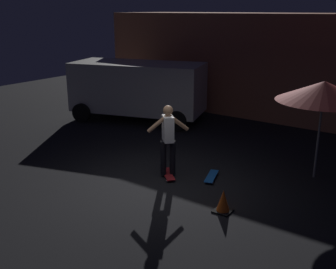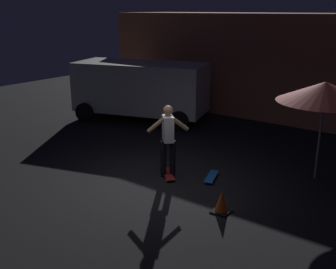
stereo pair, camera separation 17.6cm
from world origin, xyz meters
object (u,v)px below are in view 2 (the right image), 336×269
parked_van (141,87)px  traffic_cone (222,202)px  skater (168,135)px  patio_umbrella (325,92)px  skateboard_spare (211,177)px  skateboard_ridden (168,174)px

parked_van → traffic_cone: parked_van is taller
parked_van → skater: parked_van is taller
parked_van → traffic_cone: (5.84, -4.43, -0.95)m
patio_umbrella → skater: bearing=-144.9°
parked_van → traffic_cone: 7.39m
parked_van → skater: size_ratio=2.97×
patio_umbrella → traffic_cone: 3.48m
skateboard_spare → skater: 1.42m
patio_umbrella → skateboard_spare: patio_umbrella is taller
skateboard_ridden → skater: size_ratio=0.42×
parked_van → traffic_cone: bearing=-37.2°
patio_umbrella → traffic_cone: bearing=-108.8°
skateboard_ridden → traffic_cone: 2.06m
skater → traffic_cone: bearing=-22.5°
patio_umbrella → traffic_cone: size_ratio=5.00×
patio_umbrella → skater: (-2.84, -2.00, -1.04)m
traffic_cone → patio_umbrella: bearing=71.2°
traffic_cone → parked_van: bearing=142.8°
skateboard_spare → traffic_cone: (0.99, -1.28, 0.16)m
parked_van → patio_umbrella: patio_umbrella is taller
skateboard_ridden → traffic_cone: traffic_cone is taller
skateboard_ridden → traffic_cone: size_ratio=1.54×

